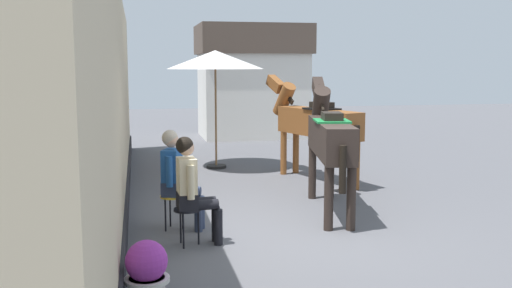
# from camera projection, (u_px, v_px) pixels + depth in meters

# --- Properties ---
(ground_plane) EXTENTS (40.00, 40.00, 0.00)m
(ground_plane) POSITION_uv_depth(u_px,v_px,m) (258.00, 186.00, 11.00)
(ground_plane) COLOR #56565B
(pub_facade_wall) EXTENTS (0.34, 14.00, 3.40)m
(pub_facade_wall) POSITION_uv_depth(u_px,v_px,m) (113.00, 113.00, 8.83)
(pub_facade_wall) COLOR #CCB793
(pub_facade_wall) RESTS_ON ground_plane
(distant_cottage) EXTENTS (3.40, 2.60, 3.50)m
(distant_cottage) POSITION_uv_depth(u_px,v_px,m) (252.00, 80.00, 18.39)
(distant_cottage) COLOR silver
(distant_cottage) RESTS_ON ground_plane
(seated_visitor_near) EXTENTS (0.61, 0.49, 1.39)m
(seated_visitor_near) POSITION_uv_depth(u_px,v_px,m) (192.00, 185.00, 7.29)
(seated_visitor_near) COLOR black
(seated_visitor_near) RESTS_ON ground_plane
(seated_visitor_far) EXTENTS (0.61, 0.49, 1.39)m
(seated_visitor_far) POSITION_uv_depth(u_px,v_px,m) (177.00, 174.00, 8.00)
(seated_visitor_far) COLOR gold
(seated_visitor_far) RESTS_ON ground_plane
(saddled_horse_near) EXTENTS (0.83, 2.97, 2.06)m
(saddled_horse_near) POSITION_uv_depth(u_px,v_px,m) (329.00, 137.00, 8.98)
(saddled_horse_near) COLOR #2D231E
(saddled_horse_near) RESTS_ON ground_plane
(saddled_horse_far) EXTENTS (1.24, 2.88, 2.06)m
(saddled_horse_far) POSITION_uv_depth(u_px,v_px,m) (314.00, 122.00, 11.38)
(saddled_horse_far) COLOR brown
(saddled_horse_far) RESTS_ON ground_plane
(flower_planter_near) EXTENTS (0.43, 0.43, 0.64)m
(flower_planter_near) POSITION_uv_depth(u_px,v_px,m) (147.00, 272.00, 5.48)
(flower_planter_near) COLOR beige
(flower_planter_near) RESTS_ON ground_plane
(cafe_parasol) EXTENTS (2.10, 2.10, 2.58)m
(cafe_parasol) POSITION_uv_depth(u_px,v_px,m) (215.00, 60.00, 12.61)
(cafe_parasol) COLOR black
(cafe_parasol) RESTS_ON ground_plane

